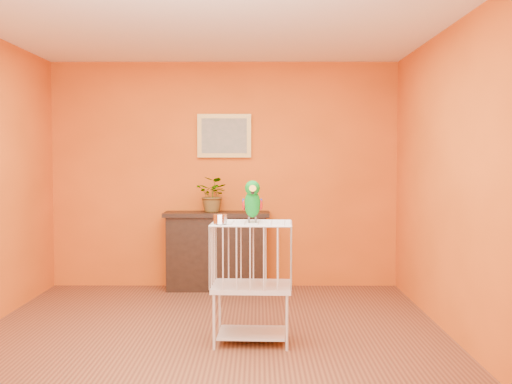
{
  "coord_description": "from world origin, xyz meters",
  "views": [
    {
      "loc": [
        0.39,
        -5.19,
        1.49
      ],
      "look_at": [
        0.37,
        -0.09,
        1.22
      ],
      "focal_mm": 45.0,
      "sensor_mm": 36.0,
      "label": 1
    }
  ],
  "objects": [
    {
      "name": "console_cabinet",
      "position": [
        -0.08,
        2.04,
        0.44
      ],
      "size": [
        1.19,
        0.43,
        0.88
      ],
      "color": "black",
      "rests_on": "ground"
    },
    {
      "name": "framed_picture",
      "position": [
        0.0,
        2.22,
        1.75
      ],
      "size": [
        0.62,
        0.04,
        0.5
      ],
      "color": "#A7823B",
      "rests_on": "room_shell"
    },
    {
      "name": "birdcage",
      "position": [
        0.34,
        -0.07,
        0.51
      ],
      "size": [
        0.65,
        0.51,
        0.97
      ],
      "rotation": [
        0.0,
        0.0,
        -0.04
      ],
      "color": "beige",
      "rests_on": "ground"
    },
    {
      "name": "room_shell",
      "position": [
        0.0,
        0.0,
        1.58
      ],
      "size": [
        4.5,
        4.5,
        4.5
      ],
      "color": "orange",
      "rests_on": "ground"
    },
    {
      "name": "feed_cup",
      "position": [
        0.1,
        -0.22,
        1.02
      ],
      "size": [
        0.11,
        0.11,
        0.07
      ],
      "primitive_type": "cylinder",
      "color": "silver",
      "rests_on": "birdcage"
    },
    {
      "name": "parrot",
      "position": [
        0.34,
        -0.06,
        1.15
      ],
      "size": [
        0.17,
        0.3,
        0.34
      ],
      "rotation": [
        0.0,
        0.0,
        0.03
      ],
      "color": "#59544C",
      "rests_on": "birdcage"
    },
    {
      "name": "potted_plant",
      "position": [
        -0.11,
        1.98,
        1.04
      ],
      "size": [
        0.49,
        0.51,
        0.31
      ],
      "primitive_type": "imported",
      "rotation": [
        0.0,
        0.0,
        -0.42
      ],
      "color": "#26722D",
      "rests_on": "console_cabinet"
    },
    {
      "name": "ground",
      "position": [
        0.0,
        0.0,
        0.0
      ],
      "size": [
        4.5,
        4.5,
        0.0
      ],
      "primitive_type": "plane",
      "color": "brown",
      "rests_on": "ground"
    }
  ]
}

